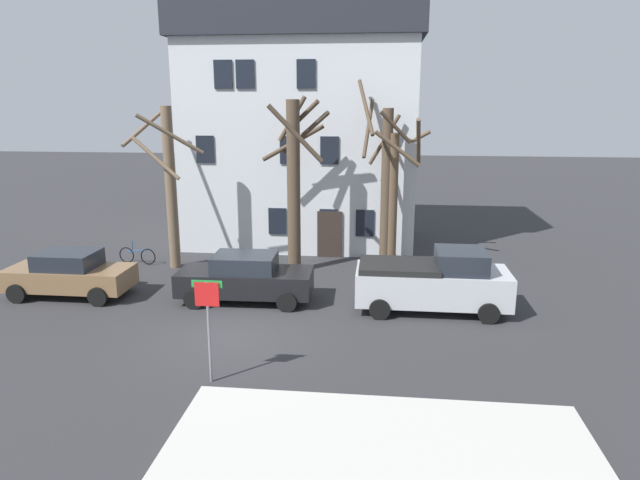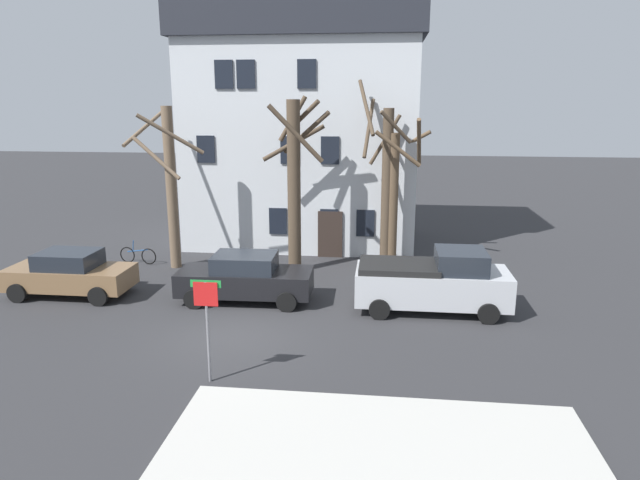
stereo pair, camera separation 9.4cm
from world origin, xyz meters
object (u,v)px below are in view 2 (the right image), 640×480
at_px(building_main, 303,120).
at_px(car_black_sedan, 245,278).
at_px(street_sign_pole, 207,312).
at_px(bicycle_leaning, 138,255).
at_px(tree_bare_near, 170,183).
at_px(tree_bare_far, 385,179).
at_px(tree_bare_mid, 295,178).
at_px(pickup_truck_silver, 433,281).
at_px(tree_bare_end, 394,193).
at_px(car_brown_sedan, 70,274).

xyz_separation_m(building_main, car_black_sedan, (-0.77, -9.21, -5.13)).
xyz_separation_m(street_sign_pole, bicycle_leaning, (-6.32, 10.01, -1.51)).
bearing_deg(building_main, bicycle_leaning, -142.14).
bearing_deg(building_main, tree_bare_near, -131.06).
bearing_deg(street_sign_pole, car_black_sedan, 95.12).
xyz_separation_m(tree_bare_far, car_black_sedan, (-4.80, -5.14, -2.86)).
relative_size(tree_bare_near, car_black_sedan, 1.42).
height_order(tree_bare_near, tree_bare_far, tree_bare_far).
height_order(tree_bare_mid, pickup_truck_silver, tree_bare_mid).
distance_m(tree_bare_end, bicycle_leaning, 11.39).
relative_size(building_main, tree_bare_near, 1.75).
bearing_deg(car_black_sedan, tree_bare_end, 44.93).
bearing_deg(car_brown_sedan, tree_bare_end, 24.67).
relative_size(tree_bare_end, street_sign_pole, 2.35).
xyz_separation_m(car_brown_sedan, pickup_truck_silver, (12.90, -0.05, 0.19)).
bearing_deg(car_brown_sedan, tree_bare_near, 58.03).
relative_size(building_main, tree_bare_end, 1.88).
bearing_deg(car_brown_sedan, street_sign_pole, -39.56).
bearing_deg(tree_bare_far, street_sign_pole, -111.14).
relative_size(tree_bare_near, tree_bare_mid, 0.94).
relative_size(car_black_sedan, pickup_truck_silver, 0.93).
bearing_deg(pickup_truck_silver, bicycle_leaning, 160.64).
height_order(tree_bare_far, street_sign_pole, tree_bare_far).
bearing_deg(car_black_sedan, tree_bare_near, 137.12).
xyz_separation_m(car_black_sedan, pickup_truck_silver, (6.48, -0.21, 0.17)).
bearing_deg(street_sign_pole, building_main, 89.08).
relative_size(building_main, street_sign_pole, 4.40).
bearing_deg(car_brown_sedan, bicycle_leaning, 81.56).
xyz_separation_m(tree_bare_far, bicycle_leaning, (-10.59, -1.04, -3.34)).
distance_m(tree_bare_end, car_black_sedan, 7.69).
distance_m(car_brown_sedan, street_sign_pole, 9.08).
height_order(tree_bare_near, tree_bare_end, tree_bare_near).
relative_size(building_main, car_black_sedan, 2.49).
bearing_deg(car_black_sedan, street_sign_pole, -84.88).
bearing_deg(bicycle_leaning, tree_bare_near, -11.98).
distance_m(tree_bare_end, pickup_truck_silver, 5.93).
xyz_separation_m(tree_bare_near, bicycle_leaning, (-1.79, 0.38, -3.25)).
height_order(car_black_sedan, pickup_truck_silver, pickup_truck_silver).
distance_m(tree_bare_mid, tree_bare_end, 4.29).
distance_m(street_sign_pole, bicycle_leaning, 11.93).
xyz_separation_m(building_main, car_brown_sedan, (-7.20, -9.36, -5.15)).
bearing_deg(tree_bare_mid, bicycle_leaning, 177.90).
bearing_deg(tree_bare_end, tree_bare_far, -173.85).
bearing_deg(tree_bare_far, tree_bare_mid, -160.30).
distance_m(car_brown_sedan, bicycle_leaning, 4.33).
distance_m(tree_bare_near, tree_bare_end, 9.33).
xyz_separation_m(tree_bare_far, street_sign_pole, (-4.27, -11.04, -1.84)).
bearing_deg(pickup_truck_silver, tree_bare_far, 107.40).
bearing_deg(car_brown_sedan, tree_bare_far, 25.25).
xyz_separation_m(tree_bare_end, pickup_truck_silver, (1.28, -5.39, -2.12)).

